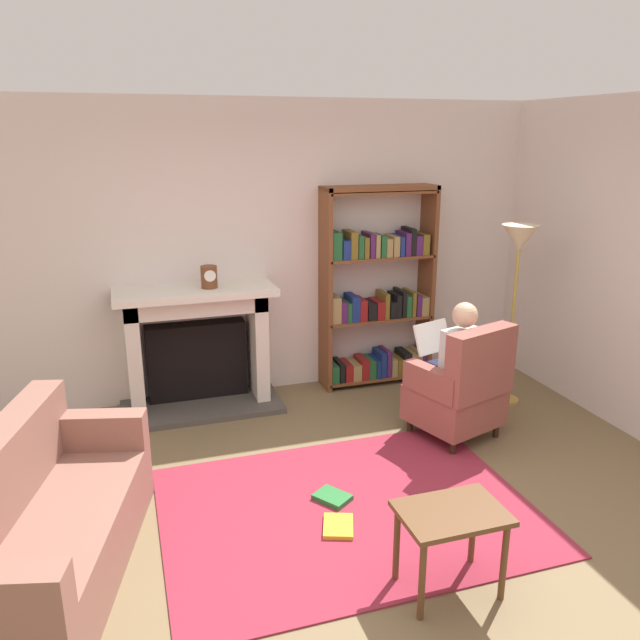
# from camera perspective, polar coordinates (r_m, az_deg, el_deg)

# --- Properties ---
(ground) EXTENTS (14.00, 14.00, 0.00)m
(ground) POSITION_cam_1_polar(r_m,az_deg,el_deg) (4.09, 4.00, -19.13)
(ground) COLOR brown
(back_wall) EXTENTS (5.60, 0.10, 2.70)m
(back_wall) POSITION_cam_1_polar(r_m,az_deg,el_deg) (5.86, -4.98, 6.34)
(back_wall) COLOR silver
(back_wall) RESTS_ON ground
(side_wall_right) EXTENTS (0.10, 5.20, 2.70)m
(side_wall_right) POSITION_cam_1_polar(r_m,az_deg,el_deg) (5.92, 24.14, 5.07)
(side_wall_right) COLOR silver
(side_wall_right) RESTS_ON ground
(area_rug) EXTENTS (2.40, 1.80, 0.01)m
(area_rug) POSITION_cam_1_polar(r_m,az_deg,el_deg) (4.32, 2.47, -16.88)
(area_rug) COLOR maroon
(area_rug) RESTS_ON ground
(fireplace) EXTENTS (1.41, 0.64, 1.12)m
(fireplace) POSITION_cam_1_polar(r_m,az_deg,el_deg) (5.69, -11.14, -2.13)
(fireplace) COLOR #4C4742
(fireplace) RESTS_ON ground
(mantel_clock) EXTENTS (0.14, 0.14, 0.19)m
(mantel_clock) POSITION_cam_1_polar(r_m,az_deg,el_deg) (5.45, -10.08, 3.89)
(mantel_clock) COLOR brown
(mantel_clock) RESTS_ON fireplace
(bookshelf) EXTENTS (1.09, 0.32, 1.93)m
(bookshelf) POSITION_cam_1_polar(r_m,az_deg,el_deg) (6.07, 5.26, 2.39)
(bookshelf) COLOR brown
(bookshelf) RESTS_ON ground
(armchair_reading) EXTENTS (0.80, 0.79, 0.97)m
(armchair_reading) POSITION_cam_1_polar(r_m,az_deg,el_deg) (5.17, 12.77, -6.16)
(armchair_reading) COLOR #331E14
(armchair_reading) RESTS_ON ground
(seated_reader) EXTENTS (0.47, 0.59, 1.14)m
(seated_reader) POSITION_cam_1_polar(r_m,az_deg,el_deg) (5.17, 11.94, -3.76)
(seated_reader) COLOR silver
(seated_reader) RESTS_ON ground
(sofa_floral) EXTENTS (1.12, 1.83, 0.85)m
(sofa_floral) POSITION_cam_1_polar(r_m,az_deg,el_deg) (3.91, -23.91, -16.90)
(sofa_floral) COLOR #8B5D4F
(sofa_floral) RESTS_ON ground
(side_table) EXTENTS (0.56, 0.39, 0.49)m
(side_table) POSITION_cam_1_polar(r_m,az_deg,el_deg) (3.54, 11.87, -17.73)
(side_table) COLOR brown
(side_table) RESTS_ON ground
(scattered_books) EXTENTS (0.33, 0.61, 0.03)m
(scattered_books) POSITION_cam_1_polar(r_m,az_deg,el_deg) (4.27, 1.38, -16.96)
(scattered_books) COLOR #267233
(scattered_books) RESTS_ON area_rug
(floor_lamp) EXTENTS (0.32, 0.32, 1.64)m
(floor_lamp) POSITION_cam_1_polar(r_m,az_deg,el_deg) (5.72, 17.64, 5.76)
(floor_lamp) COLOR #B7933F
(floor_lamp) RESTS_ON ground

